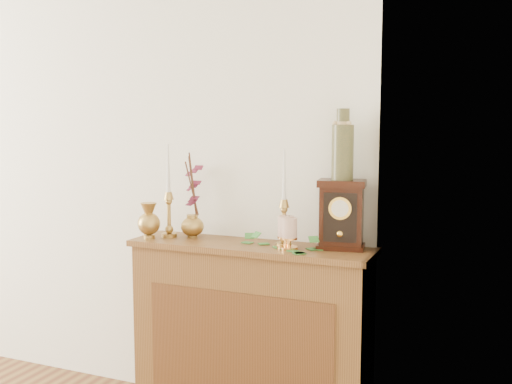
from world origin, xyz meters
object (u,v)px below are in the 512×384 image
at_px(mantel_clock, 341,215).
at_px(ceramic_vase, 343,148).
at_px(ginger_jar, 194,198).
at_px(candlestick_left, 169,207).
at_px(candlestick_center, 284,215).
at_px(bud_vase, 149,221).

distance_m(mantel_clock, ceramic_vase, 0.32).
distance_m(ginger_jar, mantel_clock, 0.80).
bearing_deg(candlestick_left, candlestick_center, 0.07).
height_order(candlestick_left, mantel_clock, candlestick_left).
xyz_separation_m(candlestick_center, ceramic_vase, (0.27, 0.07, 0.33)).
bearing_deg(ginger_jar, candlestick_left, -146.01).
height_order(candlestick_center, mantel_clock, candlestick_center).
bearing_deg(bud_vase, mantel_clock, 8.71).
bearing_deg(ceramic_vase, candlestick_center, -166.09).
relative_size(bud_vase, mantel_clock, 0.57).
relative_size(candlestick_left, ginger_jar, 1.09).
bearing_deg(candlestick_center, bud_vase, -173.04).
relative_size(candlestick_left, bud_vase, 2.60).
distance_m(bud_vase, ceramic_vase, 1.07).
bearing_deg(candlestick_left, ginger_jar, 33.99).
height_order(ginger_jar, mantel_clock, ginger_jar).
distance_m(candlestick_center, mantel_clock, 0.28).
bearing_deg(mantel_clock, ginger_jar, 170.40).
height_order(candlestick_left, ceramic_vase, ceramic_vase).
relative_size(candlestick_center, ceramic_vase, 1.42).
relative_size(ginger_jar, ceramic_vase, 1.34).
bearing_deg(ceramic_vase, bud_vase, -171.12).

